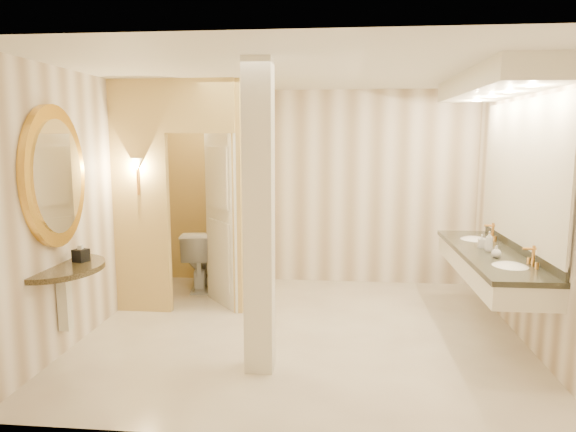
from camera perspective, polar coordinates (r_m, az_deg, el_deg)
name	(u,v)px	position (r m, az deg, el deg)	size (l,w,h in m)	color
floor	(303,331)	(5.62, 1.66, -12.70)	(4.50, 4.50, 0.00)	white
ceiling	(304,71)	(5.27, 1.79, 15.80)	(4.50, 4.50, 0.00)	white
wall_back	(313,188)	(7.26, 2.79, 3.17)	(4.50, 0.02, 2.70)	white
wall_front	(282,247)	(3.31, -0.62, -3.49)	(4.50, 0.02, 2.70)	white
wall_left	(94,204)	(5.87, -20.76, 1.30)	(0.02, 4.00, 2.70)	white
wall_right	(531,209)	(5.60, 25.37, 0.68)	(0.02, 4.00, 2.70)	white
toilet_closet	(217,192)	(6.39, -7.89, 2.66)	(1.50, 1.55, 2.70)	#F5D480
wall_sconce	(137,166)	(6.10, -16.42, 5.37)	(0.14, 0.14, 0.42)	#CE8E42
vanity	(498,179)	(5.68, 22.27, 3.81)	(0.75, 2.52, 2.09)	silver
console_shelf	(56,215)	(5.15, -24.33, 0.05)	(0.99, 0.99, 1.95)	black
pillar	(259,220)	(4.40, -3.24, -0.44)	(0.25, 0.25, 2.70)	silver
tissue_box	(81,255)	(5.30, -22.02, -4.08)	(0.12, 0.12, 0.12)	black
toilet	(201,259)	(7.13, -9.69, -4.72)	(0.46, 0.80, 0.82)	white
soap_bottle_a	(482,241)	(5.89, 20.71, -2.63)	(0.07, 0.07, 0.15)	beige
soap_bottle_b	(496,252)	(5.48, 22.14, -3.68)	(0.09, 0.09, 0.12)	silver
soap_bottle_c	(489,241)	(5.74, 21.44, -2.63)	(0.08, 0.08, 0.21)	#C6B28C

